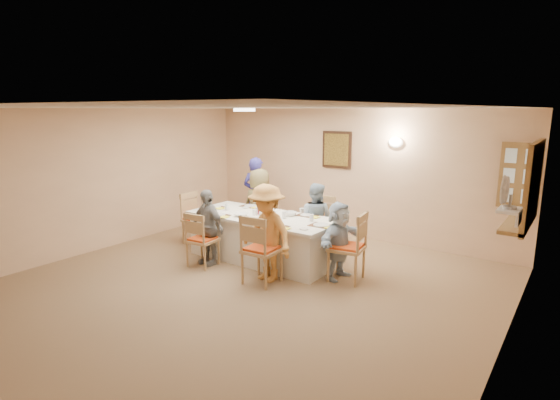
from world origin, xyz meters
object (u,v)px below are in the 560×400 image
Objects in this scene: dining_table at (263,238)px; chair_left_end at (197,219)px; chair_front_right at (262,248)px; desk_fan at (508,196)px; diner_back_left at (260,207)px; condiment_ketchup at (260,209)px; diner_front_right at (267,233)px; chair_front_left at (203,239)px; diner_right_end at (339,240)px; caregiver at (256,196)px; chair_back_left at (264,218)px; chair_right_end at (347,246)px; diner_back_right at (315,220)px; chair_back_right at (318,226)px; diner_front_left at (208,227)px; serving_hatch at (533,185)px.

chair_left_end is (-1.55, 0.00, 0.10)m from dining_table.
desk_fan is at bearing -173.70° from chair_front_right.
diner_back_left is 6.74× the size of condiment_ketchup.
chair_front_right is 0.72× the size of diner_front_right.
chair_front_left is 2.18m from diner_right_end.
desk_fan is 0.19× the size of caregiver.
chair_back_left is 0.88× the size of chair_right_end.
diner_front_right reaches higher than diner_back_right.
desk_fan is 0.33× the size of chair_front_left.
chair_front_left is 1.06m from condiment_ketchup.
diner_back_left is (0.95, 0.68, 0.23)m from chair_left_end.
chair_front_left is at bearing -78.04° from chair_right_end.
diner_back_left is 0.91× the size of caregiver.
chair_back_right is 4.79× the size of condiment_ketchup.
dining_table is 1.01m from chair_front_right.
diner_front_left is at bearing 39.39° from diner_back_right.
diner_front_right reaches higher than chair_right_end.
chair_left_end is (-5.16, 0.30, -1.07)m from desk_fan.
diner_front_left reaches higher than chair_left_end.
desk_fan is 0.24× the size of diner_back_right.
chair_back_right is 1.22m from diner_back_left.
serving_hatch is 4.74m from diner_front_left.
desk_fan reaches higher than chair_front_left.
serving_hatch reaches higher than chair_right_end.
caregiver reaches higher than condiment_ketchup.
chair_right_end is 0.82× the size of diner_back_right.
serving_hatch reaches higher than diner_back_left.
chair_front_right is (1.20, 0.00, 0.07)m from chair_front_left.
diner_back_left is at bearing -53.25° from chair_left_end.
chair_front_right is at bearing -109.25° from chair_left_end.
chair_front_right reaches higher than chair_back_left.
chair_front_right is 1.00× the size of chair_right_end.
serving_hatch is 0.96× the size of caregiver.
desk_fan reaches higher than diner_back_right.
chair_back_right is 0.86× the size of diner_right_end.
chair_left_end is 1.18m from diner_front_left.
chair_back_right reaches higher than dining_table.
caregiver is at bearing 131.10° from condiment_ketchup.
chair_back_left is 0.59× the size of caregiver.
dining_table is (-3.61, 0.30, -1.17)m from desk_fan.
chair_front_right is at bearing 123.64° from diner_back_left.
chair_left_end is (-2.15, 0.80, -0.04)m from chair_front_right.
diner_front_right is 0.96m from condiment_ketchup.
chair_back_left is 1.20m from chair_back_right.
diner_back_right is (0.00, 1.48, 0.12)m from chair_front_right.
chair_front_left is (-4.21, -0.50, -1.10)m from desk_fan.
chair_front_left is (0.00, -1.60, -0.01)m from chair_back_left.
diner_front_right is (1.20, 0.12, 0.27)m from chair_front_left.
serving_hatch is 4.41m from diner_back_left.
diner_right_end reaches higher than chair_back_right.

